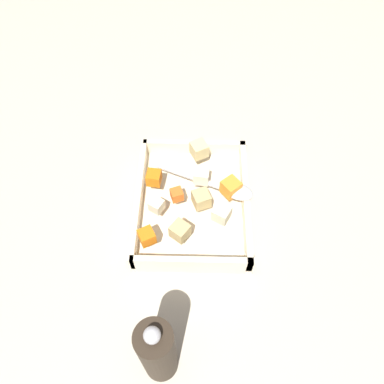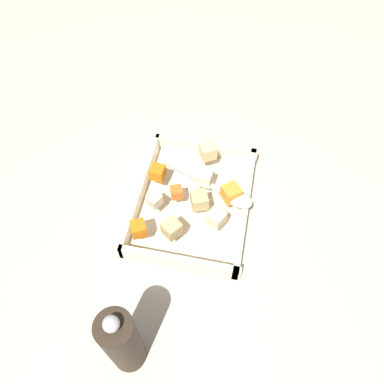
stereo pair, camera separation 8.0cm
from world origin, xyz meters
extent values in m
plane|color=#BCB29E|center=(0.00, 0.00, 0.00)|extent=(4.00, 4.00, 0.00)
cube|color=beige|center=(-0.01, 0.00, 0.01)|extent=(0.30, 0.24, 0.01)
cube|color=beige|center=(-0.01, -0.12, 0.03)|extent=(0.30, 0.01, 0.04)
cube|color=beige|center=(-0.01, 0.11, 0.03)|extent=(0.30, 0.01, 0.04)
cube|color=beige|center=(-0.15, 0.00, 0.03)|extent=(0.01, 0.24, 0.04)
cube|color=beige|center=(0.14, 0.00, 0.03)|extent=(0.01, 0.24, 0.04)
cube|color=orange|center=(-0.02, 0.08, 0.07)|extent=(0.05, 0.05, 0.03)
cube|color=orange|center=(-0.04, -0.08, 0.07)|extent=(0.03, 0.03, 0.03)
cube|color=orange|center=(0.10, -0.09, 0.07)|extent=(0.04, 0.04, 0.03)
cube|color=orange|center=(0.00, -0.03, 0.06)|extent=(0.03, 0.03, 0.02)
cube|color=beige|center=(0.03, -0.07, 0.07)|extent=(0.03, 0.03, 0.03)
cube|color=#E0CC89|center=(-0.12, 0.01, 0.07)|extent=(0.04, 0.04, 0.03)
cube|color=tan|center=(0.01, 0.02, 0.07)|extent=(0.04, 0.04, 0.03)
cube|color=beige|center=(0.05, 0.05, 0.07)|extent=(0.04, 0.04, 0.03)
cube|color=tan|center=(0.09, -0.03, 0.07)|extent=(0.04, 0.04, 0.03)
cube|color=silver|center=(-0.05, 0.02, 0.07)|extent=(0.03, 0.03, 0.03)
ellipsoid|color=silver|center=(-0.01, 0.09, 0.06)|extent=(0.06, 0.08, 0.02)
cube|color=silver|center=(-0.05, -0.01, 0.05)|extent=(0.07, 0.15, 0.01)
cylinder|color=#2D2319|center=(0.31, -0.05, 0.09)|extent=(0.06, 0.06, 0.18)
sphere|color=#B7B7BC|center=(0.31, -0.05, 0.19)|extent=(0.02, 0.02, 0.02)
camera|label=1|loc=(0.44, 0.01, 0.72)|focal=36.54mm
camera|label=2|loc=(0.43, 0.08, 0.72)|focal=36.54mm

